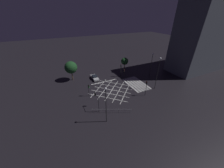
{
  "coord_description": "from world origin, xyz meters",
  "views": [
    {
      "loc": [
        -27.74,
        13.26,
        19.43
      ],
      "look_at": [
        0.0,
        0.0,
        1.97
      ],
      "focal_mm": 20.0,
      "sensor_mm": 36.0,
      "label": 1
    }
  ],
  "objects_px": {
    "traffic_light_se_cross": "(121,68)",
    "traffic_light_nw_main": "(96,98)",
    "traffic_light_median_north": "(89,88)",
    "street_lamp_far": "(152,60)",
    "street_lamp_east": "(159,67)",
    "street_lamp_west": "(106,101)",
    "street_tree_far": "(125,61)",
    "traffic_light_se_main": "(123,71)",
    "waiting_car": "(95,77)",
    "street_tree_near": "(71,67)",
    "traffic_light_sw_cross": "(146,85)"
  },
  "relations": [
    {
      "from": "traffic_light_se_main",
      "to": "street_lamp_far",
      "type": "relative_size",
      "value": 0.42
    },
    {
      "from": "traffic_light_sw_cross",
      "to": "traffic_light_se_main",
      "type": "height_order",
      "value": "traffic_light_sw_cross"
    },
    {
      "from": "traffic_light_median_north",
      "to": "traffic_light_se_cross",
      "type": "bearing_deg",
      "value": 26.84
    },
    {
      "from": "traffic_light_sw_cross",
      "to": "traffic_light_nw_main",
      "type": "height_order",
      "value": "traffic_light_sw_cross"
    },
    {
      "from": "street_lamp_east",
      "to": "street_lamp_far",
      "type": "xyz_separation_m",
      "value": [
        6.98,
        -3.92,
        -0.64
      ]
    },
    {
      "from": "traffic_light_nw_main",
      "to": "street_tree_near",
      "type": "distance_m",
      "value": 17.39
    },
    {
      "from": "street_lamp_west",
      "to": "street_tree_far",
      "type": "relative_size",
      "value": 1.49
    },
    {
      "from": "traffic_light_median_north",
      "to": "street_lamp_far",
      "type": "relative_size",
      "value": 0.42
    },
    {
      "from": "traffic_light_median_north",
      "to": "street_lamp_far",
      "type": "xyz_separation_m",
      "value": [
        2.31,
        -22.42,
        3.62
      ]
    },
    {
      "from": "street_lamp_far",
      "to": "traffic_light_nw_main",
      "type": "bearing_deg",
      "value": 109.85
    },
    {
      "from": "traffic_light_se_main",
      "to": "street_tree_far",
      "type": "distance_m",
      "value": 5.57
    },
    {
      "from": "traffic_light_median_north",
      "to": "waiting_car",
      "type": "distance_m",
      "value": 10.17
    },
    {
      "from": "street_lamp_west",
      "to": "traffic_light_se_cross",
      "type": "bearing_deg",
      "value": -36.81
    },
    {
      "from": "traffic_light_nw_main",
      "to": "street_tree_near",
      "type": "bearing_deg",
      "value": 8.15
    },
    {
      "from": "street_lamp_east",
      "to": "street_tree_far",
      "type": "bearing_deg",
      "value": 7.21
    },
    {
      "from": "traffic_light_se_main",
      "to": "street_lamp_west",
      "type": "relative_size",
      "value": 0.43
    },
    {
      "from": "traffic_light_se_main",
      "to": "traffic_light_nw_main",
      "type": "distance_m",
      "value": 17.5
    },
    {
      "from": "traffic_light_nw_main",
      "to": "street_lamp_east",
      "type": "height_order",
      "value": "street_lamp_east"
    },
    {
      "from": "street_lamp_west",
      "to": "street_lamp_far",
      "type": "bearing_deg",
      "value": -59.8
    },
    {
      "from": "traffic_light_median_north",
      "to": "traffic_light_nw_main",
      "type": "bearing_deg",
      "value": -88.39
    },
    {
      "from": "traffic_light_se_main",
      "to": "street_lamp_west",
      "type": "bearing_deg",
      "value": -38.89
    },
    {
      "from": "traffic_light_se_cross",
      "to": "traffic_light_nw_main",
      "type": "xyz_separation_m",
      "value": [
        -12.5,
        13.23,
        -0.21
      ]
    },
    {
      "from": "street_lamp_east",
      "to": "street_tree_near",
      "type": "xyz_separation_m",
      "value": [
        16.1,
        20.8,
        -2.33
      ]
    },
    {
      "from": "traffic_light_median_north",
      "to": "traffic_light_sw_cross",
      "type": "height_order",
      "value": "traffic_light_sw_cross"
    },
    {
      "from": "waiting_car",
      "to": "street_lamp_west",
      "type": "bearing_deg",
      "value": -11.67
    },
    {
      "from": "traffic_light_nw_main",
      "to": "street_tree_far",
      "type": "height_order",
      "value": "street_tree_far"
    },
    {
      "from": "traffic_light_se_cross",
      "to": "street_lamp_west",
      "type": "bearing_deg",
      "value": 53.19
    },
    {
      "from": "street_lamp_far",
      "to": "traffic_light_se_cross",
      "type": "bearing_deg",
      "value": 63.71
    },
    {
      "from": "street_lamp_east",
      "to": "street_lamp_far",
      "type": "relative_size",
      "value": 1.13
    },
    {
      "from": "street_tree_near",
      "to": "street_tree_far",
      "type": "xyz_separation_m",
      "value": [
        -1.48,
        -18.95,
        -0.32
      ]
    },
    {
      "from": "traffic_light_se_main",
      "to": "street_tree_far",
      "type": "xyz_separation_m",
      "value": [
        4.31,
        -3.19,
        1.51
      ]
    },
    {
      "from": "street_tree_far",
      "to": "street_tree_near",
      "type": "bearing_deg",
      "value": 85.52
    },
    {
      "from": "traffic_light_nw_main",
      "to": "street_lamp_east",
      "type": "distance_m",
      "value": 18.76
    },
    {
      "from": "street_lamp_west",
      "to": "traffic_light_se_main",
      "type": "bearing_deg",
      "value": -38.89
    },
    {
      "from": "traffic_light_median_north",
      "to": "street_lamp_west",
      "type": "height_order",
      "value": "street_lamp_west"
    },
    {
      "from": "street_lamp_far",
      "to": "waiting_car",
      "type": "height_order",
      "value": "street_lamp_far"
    },
    {
      "from": "traffic_light_nw_main",
      "to": "waiting_car",
      "type": "height_order",
      "value": "traffic_light_nw_main"
    },
    {
      "from": "traffic_light_se_cross",
      "to": "traffic_light_se_main",
      "type": "bearing_deg",
      "value": 93.96
    },
    {
      "from": "street_lamp_west",
      "to": "street_tree_far",
      "type": "bearing_deg",
      "value": -38.38
    },
    {
      "from": "traffic_light_sw_cross",
      "to": "street_lamp_east",
      "type": "xyz_separation_m",
      "value": [
        1.6,
        -4.89,
        3.63
      ]
    },
    {
      "from": "street_lamp_west",
      "to": "street_lamp_far",
      "type": "relative_size",
      "value": 0.98
    },
    {
      "from": "street_lamp_east",
      "to": "street_lamp_west",
      "type": "relative_size",
      "value": 1.16
    },
    {
      "from": "traffic_light_median_north",
      "to": "street_lamp_east",
      "type": "bearing_deg",
      "value": -14.16
    },
    {
      "from": "waiting_car",
      "to": "traffic_light_nw_main",
      "type": "bearing_deg",
      "value": -16.54
    },
    {
      "from": "traffic_light_se_cross",
      "to": "street_tree_near",
      "type": "relative_size",
      "value": 0.7
    },
    {
      "from": "street_tree_near",
      "to": "street_tree_far",
      "type": "bearing_deg",
      "value": -94.48
    },
    {
      "from": "traffic_light_sw_cross",
      "to": "street_tree_far",
      "type": "relative_size",
      "value": 0.81
    },
    {
      "from": "traffic_light_median_north",
      "to": "waiting_car",
      "type": "height_order",
      "value": "traffic_light_median_north"
    },
    {
      "from": "street_lamp_east",
      "to": "waiting_car",
      "type": "distance_m",
      "value": 20.46
    },
    {
      "from": "traffic_light_se_cross",
      "to": "street_tree_far",
      "type": "bearing_deg",
      "value": -135.84
    }
  ]
}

